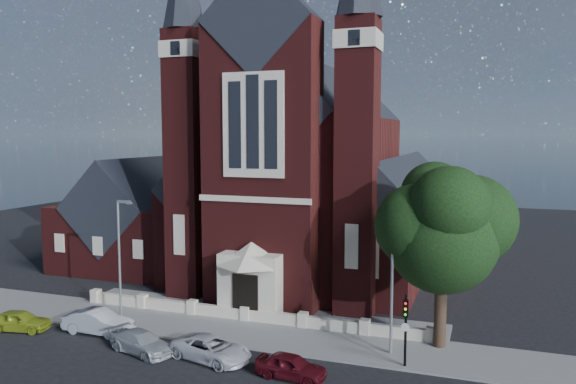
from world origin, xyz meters
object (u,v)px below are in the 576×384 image
Objects in this scene: traffic_signal at (406,321)px; street_lamp_right at (394,275)px; car_dark_red at (291,366)px; church at (317,180)px; car_lime_van at (19,321)px; car_silver_a at (98,322)px; parish_hall at (139,223)px; car_silver_b at (142,342)px; car_white_suv at (211,349)px; street_tree at (444,231)px; street_lamp_left at (120,253)px.

street_lamp_right is at bearing 120.01° from traffic_signal.
church is at bearing 18.78° from car_dark_red.
street_lamp_right reaches higher than car_lime_van.
street_lamp_right is 7.57m from car_dark_red.
car_lime_van is at bearing -174.44° from traffic_signal.
parish_hall is at bearing 26.18° from car_silver_a.
car_silver_a is 4.71m from car_silver_b.
parish_hall is 24.87m from car_white_suv.
car_lime_van is 9.41m from car_silver_b.
street_tree is 2.37× the size of car_silver_a.
car_silver_b is at bearing -168.86° from traffic_signal.
car_silver_a is (0.15, -2.64, -3.85)m from street_lamp_left.
car_lime_van is at bearing -167.56° from street_tree.
street_lamp_left is 2.09× the size of car_lime_van.
church is 4.31× the size of street_lamp_left.
car_lime_van is at bearing 103.33° from car_white_suv.
street_tree is at bearing -23.26° from parish_hall.
car_lime_van is (-23.79, -2.32, -1.92)m from traffic_signal.
street_lamp_right is at bearing 0.00° from street_lamp_left.
street_lamp_right is (26.09, -14.00, 0.59)m from parish_hall.
car_silver_b is at bearing -44.35° from street_lamp_left.
street_lamp_right reaches higher than traffic_signal.
church is at bearing 15.90° from car_white_suv.
car_white_suv is at bearing -166.51° from traffic_signal.
street_tree is at bearing -89.93° from car_lime_van.
street_lamp_left and street_lamp_right have the same top height.
car_silver_b is at bearing -98.28° from church.
car_dark_red is (13.60, -4.71, -3.97)m from street_lamp_left.
church is 7.72× the size of car_silver_a.
traffic_signal is at bearing -54.16° from car_dark_red.
street_tree is 2.53× the size of car_silver_b.
church is 24.11m from car_silver_a.
car_silver_a is at bearing -167.94° from street_tree.
parish_hall is 3.05× the size of traffic_signal.
car_silver_a is at bearing 94.73° from car_white_suv.
car_silver_b is 0.90× the size of car_white_suv.
street_lamp_right is 23.55m from car_lime_van.
church reaches higher than car_silver_b.
street_lamp_left is (-7.91, -18.94, -3.59)m from church.
parish_hall reaches higher than street_lamp_left.
parish_hall is 18.85m from car_silver_a.
car_silver_b is (-16.00, -6.12, -6.34)m from street_tree.
parish_hall reaches higher than traffic_signal.
parish_hall is 2.88× the size of car_silver_b.
street_tree reaches higher than car_silver_a.
parish_hall is 31.27m from street_tree.
traffic_signal is 10.65m from car_white_suv.
car_white_suv is at bearing -102.89° from car_lime_van.
street_lamp_left is 14.93m from car_dark_red.
street_lamp_left reaches higher than car_dark_red.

